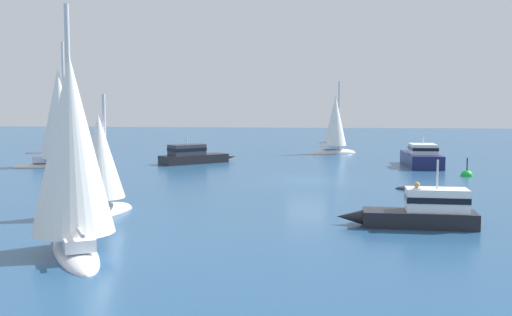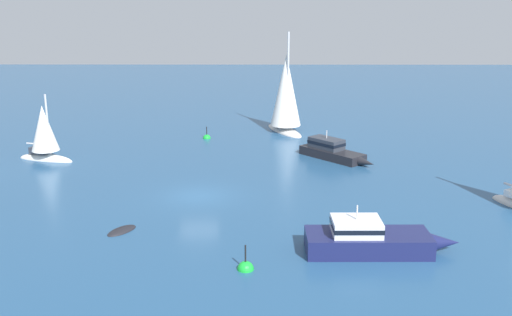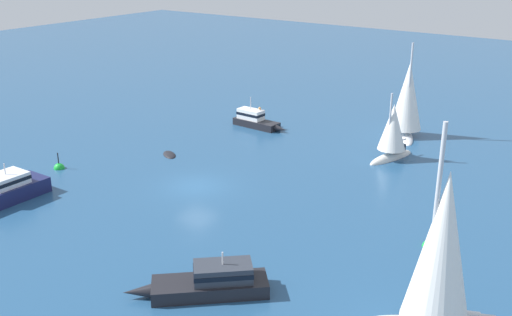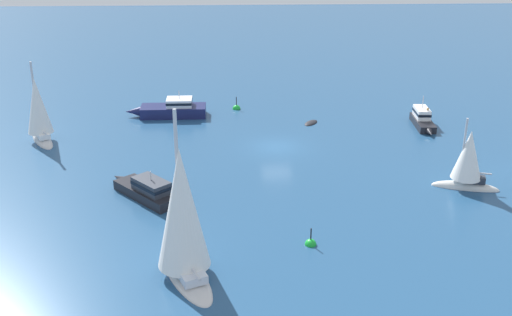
{
  "view_description": "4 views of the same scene",
  "coord_description": "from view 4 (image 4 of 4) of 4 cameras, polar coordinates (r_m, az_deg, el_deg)",
  "views": [
    {
      "loc": [
        38.39,
        0.77,
        4.97
      ],
      "look_at": [
        -4.98,
        -3.78,
        0.94
      ],
      "focal_mm": 42.43,
      "sensor_mm": 36.0,
      "label": 1
    },
    {
      "loc": [
        -3.97,
        35.9,
        12.41
      ],
      "look_at": [
        -3.73,
        -5.71,
        1.02
      ],
      "focal_mm": 40.6,
      "sensor_mm": 36.0,
      "label": 2
    },
    {
      "loc": [
        -29.22,
        -25.88,
        16.24
      ],
      "look_at": [
        1.87,
        -3.78,
        2.35
      ],
      "focal_mm": 42.3,
      "sensor_mm": 36.0,
      "label": 3
    },
    {
      "loc": [
        -3.74,
        -48.95,
        19.23
      ],
      "look_at": [
        -2.07,
        -7.29,
        2.02
      ],
      "focal_mm": 43.34,
      "sensor_mm": 36.0,
      "label": 4
    }
  ],
  "objects": [
    {
      "name": "motor_cruiser",
      "position": [
        44.1,
        -10.06,
        -2.86
      ],
      "size": [
        5.64,
        6.0,
        2.21
      ],
      "rotation": [
        0.0,
        0.0,
        2.31
      ],
      "color": "black",
      "rests_on": "ground"
    },
    {
      "name": "powerboat",
      "position": [
        60.82,
        -7.79,
        4.49
      ],
      "size": [
        7.82,
        2.42,
        2.52
      ],
      "rotation": [
        0.0,
        0.0,
        3.15
      ],
      "color": "#191E4C",
      "rests_on": "ground"
    },
    {
      "name": "ketch_1",
      "position": [
        46.88,
        18.97,
        -0.44
      ],
      "size": [
        4.9,
        2.66,
        5.85
      ],
      "rotation": [
        0.0,
        0.0,
        2.87
      ],
      "color": "silver",
      "rests_on": "ground"
    },
    {
      "name": "ground_plane",
      "position": [
        52.72,
        1.93,
        1.03
      ],
      "size": [
        160.0,
        160.0,
        0.0
      ],
      "primitive_type": "plane",
      "color": "navy"
    },
    {
      "name": "mooring_buoy",
      "position": [
        62.67,
        -1.81,
        4.56
      ],
      "size": [
        0.81,
        0.81,
        1.65
      ],
      "color": "green",
      "rests_on": "ground"
    },
    {
      "name": "channel_buoy",
      "position": [
        38.11,
        5.06,
        -7.95
      ],
      "size": [
        0.72,
        0.72,
        1.47
      ],
      "color": "green",
      "rests_on": "ground"
    },
    {
      "name": "rib",
      "position": [
        58.69,
        5.1,
        3.22
      ],
      "size": [
        1.85,
        2.12,
        0.37
      ],
      "rotation": [
        0.0,
        0.0,
        4.11
      ],
      "color": "black",
      "rests_on": "ground"
    },
    {
      "name": "ketch",
      "position": [
        56.4,
        -19.42,
        3.87
      ],
      "size": [
        3.46,
        4.81,
        7.47
      ],
      "rotation": [
        0.0,
        0.0,
        2.08
      ],
      "color": "silver",
      "rests_on": "ground"
    },
    {
      "name": "sloop",
      "position": [
        33.64,
        -6.8,
        -5.53
      ],
      "size": [
        4.26,
        6.72,
        9.93
      ],
      "rotation": [
        0.0,
        0.0,
        1.97
      ],
      "color": "silver",
      "rests_on": "ground"
    },
    {
      "name": "launch",
      "position": [
        59.65,
        15.14,
        3.5
      ],
      "size": [
        1.68,
        5.55,
        2.71
      ],
      "rotation": [
        0.0,
        0.0,
        4.67
      ],
      "color": "black",
      "rests_on": "ground"
    }
  ]
}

